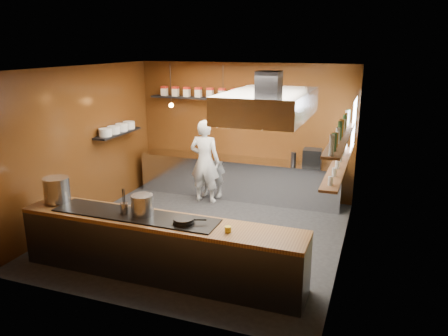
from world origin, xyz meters
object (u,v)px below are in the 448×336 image
at_px(stockpot_small, 142,205).
at_px(chef, 205,161).
at_px(stockpot_large, 57,190).
at_px(extractor_hood, 268,104).
at_px(espresso_machine, 312,158).

relative_size(stockpot_small, chef, 0.18).
distance_m(stockpot_large, stockpot_small, 1.59).
distance_m(extractor_hood, stockpot_large, 3.62).
height_order(extractor_hood, stockpot_small, extractor_hood).
height_order(stockpot_large, stockpot_small, stockpot_large).
bearing_deg(stockpot_large, espresso_machine, 46.08).
distance_m(stockpot_small, chef, 3.25).
relative_size(extractor_hood, stockpot_large, 4.90).
height_order(stockpot_large, espresso_machine, stockpot_large).
height_order(stockpot_small, chef, chef).
bearing_deg(espresso_machine, stockpot_small, -120.41).
bearing_deg(stockpot_small, chef, 95.89).
height_order(extractor_hood, stockpot_large, extractor_hood).
bearing_deg(extractor_hood, stockpot_small, -143.33).
relative_size(extractor_hood, stockpot_small, 6.05).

